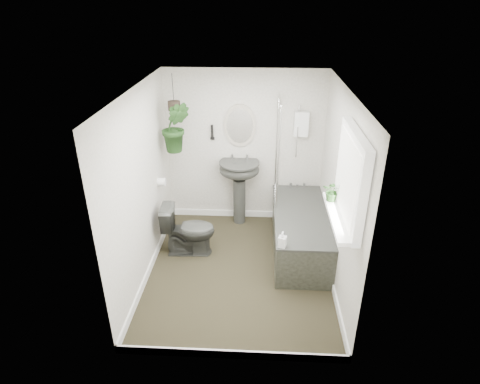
{
  "coord_description": "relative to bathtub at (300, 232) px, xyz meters",
  "views": [
    {
      "loc": [
        0.23,
        -4.17,
        3.21
      ],
      "look_at": [
        0.0,
        0.15,
        1.05
      ],
      "focal_mm": 30.0,
      "sensor_mm": 36.0,
      "label": 1
    }
  ],
  "objects": [
    {
      "name": "wall_front",
      "position": [
        -0.8,
        -1.91,
        0.86
      ],
      "size": [
        2.3,
        0.02,
        2.3
      ],
      "primitive_type": "cube",
      "color": "silver",
      "rests_on": "ground"
    },
    {
      "name": "bath_screen",
      "position": [
        -0.33,
        0.49,
        0.99
      ],
      "size": [
        0.04,
        0.72,
        1.4
      ],
      "primitive_type": null,
      "color": "silver",
      "rests_on": "bathtub"
    },
    {
      "name": "sill_plant",
      "position": [
        0.19,
        -0.9,
        1.07
      ],
      "size": [
        0.25,
        0.23,
        0.22
      ],
      "primitive_type": "imported",
      "rotation": [
        0.0,
        0.0,
        -0.35
      ],
      "color": "black",
      "rests_on": "window_sill"
    },
    {
      "name": "toilet_roll_holder",
      "position": [
        -1.9,
        0.2,
        0.61
      ],
      "size": [
        0.11,
        0.11,
        0.11
      ],
      "primitive_type": "cylinder",
      "rotation": [
        0.0,
        1.57,
        0.0
      ],
      "color": "white",
      "rests_on": "wall_left"
    },
    {
      "name": "hanging_pot",
      "position": [
        -1.7,
        0.45,
        1.59
      ],
      "size": [
        0.16,
        0.16,
        0.12
      ],
      "primitive_type": "cylinder",
      "color": "black",
      "rests_on": "ceiling"
    },
    {
      "name": "window_recess",
      "position": [
        0.29,
        -1.2,
        1.36
      ],
      "size": [
        0.08,
        1.0,
        0.9
      ],
      "primitive_type": "cube",
      "color": "white",
      "rests_on": "wall_right"
    },
    {
      "name": "wall_back",
      "position": [
        -0.8,
        0.91,
        0.86
      ],
      "size": [
        2.3,
        0.02,
        2.3
      ],
      "primitive_type": "cube",
      "color": "silver",
      "rests_on": "ground"
    },
    {
      "name": "window_sill",
      "position": [
        0.22,
        -1.2,
        0.94
      ],
      "size": [
        0.18,
        1.0,
        0.04
      ],
      "primitive_type": "cube",
      "color": "white",
      "rests_on": "wall_right"
    },
    {
      "name": "skirting",
      "position": [
        -0.8,
        -0.5,
        -0.24
      ],
      "size": [
        2.3,
        2.8,
        0.1
      ],
      "primitive_type": "cube",
      "color": "white",
      "rests_on": "floor"
    },
    {
      "name": "wall_left",
      "position": [
        -1.96,
        -0.5,
        0.86
      ],
      "size": [
        0.02,
        2.8,
        2.3
      ],
      "primitive_type": "cube",
      "color": "silver",
      "rests_on": "ground"
    },
    {
      "name": "wall_sconce",
      "position": [
        -1.27,
        0.86,
        1.11
      ],
      "size": [
        0.04,
        0.04,
        0.22
      ],
      "primitive_type": "cylinder",
      "color": "black",
      "rests_on": "wall_back"
    },
    {
      "name": "shower_box",
      "position": [
        0.0,
        0.84,
        1.26
      ],
      "size": [
        0.2,
        0.1,
        0.35
      ],
      "primitive_type": "cube",
      "color": "white",
      "rests_on": "wall_back"
    },
    {
      "name": "bathtub",
      "position": [
        0.0,
        0.0,
        0.0
      ],
      "size": [
        0.72,
        1.72,
        0.58
      ],
      "primitive_type": null,
      "color": "#2F302C",
      "rests_on": "floor"
    },
    {
      "name": "pedestal_sink",
      "position": [
        -0.87,
        0.73,
        0.21
      ],
      "size": [
        0.6,
        0.52,
        1.01
      ],
      "primitive_type": null,
      "rotation": [
        0.0,
        0.0,
        0.02
      ],
      "color": "#2F302C",
      "rests_on": "floor"
    },
    {
      "name": "wall_right",
      "position": [
        0.36,
        -0.5,
        0.86
      ],
      "size": [
        0.02,
        2.8,
        2.3
      ],
      "primitive_type": "cube",
      "color": "silver",
      "rests_on": "ground"
    },
    {
      "name": "hanging_plant",
      "position": [
        -1.7,
        0.45,
        1.31
      ],
      "size": [
        0.41,
        0.35,
        0.69
      ],
      "primitive_type": "imported",
      "rotation": [
        0.0,
        0.0,
        0.11
      ],
      "color": "black",
      "rests_on": "ceiling"
    },
    {
      "name": "toilet",
      "position": [
        -1.5,
        -0.13,
        0.07
      ],
      "size": [
        0.71,
        0.43,
        0.71
      ],
      "primitive_type": "imported",
      "rotation": [
        0.0,
        0.0,
        1.61
      ],
      "color": "#2F302C",
      "rests_on": "floor"
    },
    {
      "name": "window_blinds",
      "position": [
        0.24,
        -1.2,
        1.36
      ],
      "size": [
        0.01,
        0.86,
        0.76
      ],
      "primitive_type": "cube",
      "color": "white",
      "rests_on": "wall_right"
    },
    {
      "name": "oval_mirror",
      "position": [
        -0.87,
        0.87,
        1.21
      ],
      "size": [
        0.46,
        0.03,
        0.62
      ],
      "primitive_type": "ellipsoid",
      "color": "#AEA591",
      "rests_on": "wall_back"
    },
    {
      "name": "ceiling",
      "position": [
        -0.8,
        -0.5,
        2.02
      ],
      "size": [
        2.3,
        2.8,
        0.02
      ],
      "primitive_type": "cube",
      "color": "white",
      "rests_on": "ground"
    },
    {
      "name": "soap_bottle",
      "position": [
        -0.29,
        -0.79,
        0.39
      ],
      "size": [
        0.11,
        0.11,
        0.19
      ],
      "primitive_type": "imported",
      "rotation": [
        0.0,
        0.0,
        -0.29
      ],
      "color": "black",
      "rests_on": "bathtub"
    },
    {
      "name": "floor",
      "position": [
        -0.8,
        -0.5,
        -0.3
      ],
      "size": [
        2.3,
        2.8,
        0.02
      ],
      "primitive_type": "cube",
      "color": "black",
      "rests_on": "ground"
    }
  ]
}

